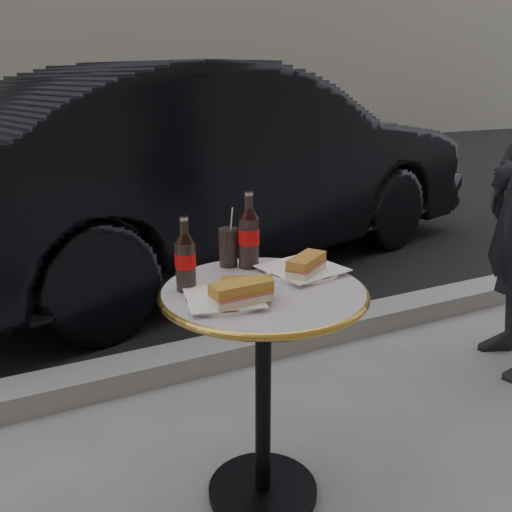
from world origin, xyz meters
name	(u,v)px	position (x,y,z in m)	size (l,w,h in m)	color
ground	(263,494)	(0.00, 0.00, 0.00)	(80.00, 80.00, 0.00)	gray
asphalt_road	(51,203)	(0.00, 5.00, 0.00)	(40.00, 8.00, 0.00)	black
curb	(174,364)	(0.00, 0.90, 0.05)	(40.00, 0.20, 0.12)	gray
bistro_table	(263,398)	(0.00, 0.00, 0.37)	(0.62, 0.62, 0.73)	#BAB2C4
plate_left	(224,300)	(-0.14, -0.04, 0.74)	(0.22, 0.22, 0.01)	silver
plate_right	(302,271)	(0.18, 0.07, 0.74)	(0.24, 0.24, 0.01)	white
sandwich_left_a	(241,293)	(-0.12, -0.10, 0.77)	(0.17, 0.08, 0.06)	#B6802E
sandwich_left_b	(247,288)	(-0.08, -0.06, 0.77)	(0.14, 0.07, 0.05)	olive
sandwich_right	(306,266)	(0.16, 0.03, 0.77)	(0.16, 0.07, 0.05)	#B4762D
cola_bottle_left	(185,254)	(-0.21, 0.09, 0.84)	(0.06, 0.06, 0.22)	black
cola_bottle_right	(249,230)	(0.05, 0.20, 0.86)	(0.07, 0.07, 0.25)	black
cola_glass	(228,247)	(-0.01, 0.24, 0.80)	(0.06, 0.06, 0.13)	black
parked_car	(217,168)	(0.84, 2.34, 0.70)	(4.28, 1.48, 1.41)	black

